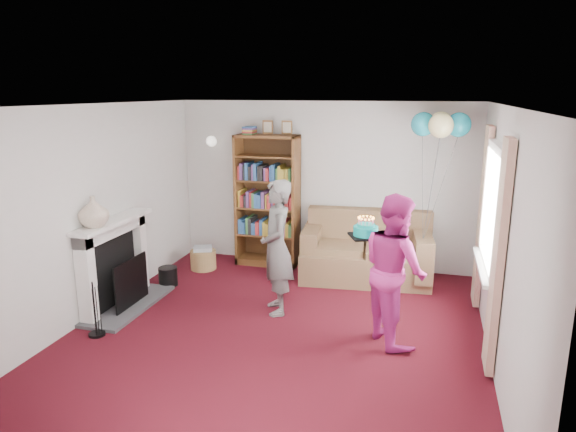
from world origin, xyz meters
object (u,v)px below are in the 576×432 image
(sofa, at_px, (366,254))
(person_striped, at_px, (277,248))
(bookcase, at_px, (268,202))
(person_magenta, at_px, (395,269))
(birthday_cake, at_px, (366,231))

(sofa, height_order, person_striped, person_striped)
(bookcase, xyz_separation_m, person_magenta, (2.07, -2.09, -0.17))
(person_striped, distance_m, person_magenta, 1.46)
(bookcase, relative_size, person_striped, 1.35)
(bookcase, height_order, sofa, bookcase)
(sofa, bearing_deg, person_striped, -126.86)
(person_striped, bearing_deg, person_magenta, 50.15)
(person_striped, relative_size, person_magenta, 1.01)
(bookcase, relative_size, person_magenta, 1.37)
(person_magenta, height_order, birthday_cake, person_magenta)
(sofa, height_order, person_magenta, person_magenta)
(birthday_cake, bearing_deg, person_magenta, -19.55)
(birthday_cake, bearing_deg, sofa, 96.04)
(bookcase, distance_m, person_striped, 1.85)
(bookcase, bearing_deg, person_striped, -69.08)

